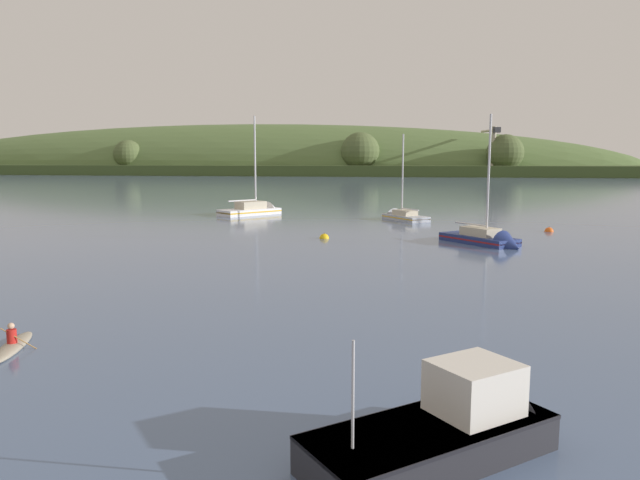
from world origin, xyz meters
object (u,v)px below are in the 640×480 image
Objects in this scene: sailboat_midwater_white at (487,242)px; fishing_boat_moored at (452,435)px; sailboat_far_left at (401,218)px; dockside_crane at (493,152)px; mooring_buoy_off_fishing_boat at (324,238)px; mooring_buoy_midchannel at (549,232)px; sailboat_near_mooring at (256,213)px; canoe_with_paddler at (12,346)px.

sailboat_midwater_white is 33.14m from fishing_boat_moored.
sailboat_far_left is 50.73m from fishing_boat_moored.
dockside_crane is 168.47m from sailboat_far_left.
fishing_boat_moored is 7.00× the size of mooring_buoy_off_fishing_boat.
sailboat_midwater_white reaches higher than mooring_buoy_midchannel.
sailboat_near_mooring is 2.10× the size of fishing_boat_moored.
sailboat_far_left is at bearing 160.89° from sailboat_midwater_white.
dockside_crane is 185.53m from mooring_buoy_off_fishing_boat.
fishing_boat_moored is at bearing -48.09° from sailboat_midwater_white.
sailboat_midwater_white is at bearing 42.36° from fishing_boat_moored.
sailboat_far_left is at bearing 143.60° from mooring_buoy_midchannel.
fishing_boat_moored is at bearing 156.63° from dockside_crane.
canoe_with_paddler is 4.10× the size of mooring_buoy_off_fishing_boat.
sailboat_near_mooring is at bearing 42.42° from sailboat_far_left.
fishing_boat_moored is at bearing -79.99° from mooring_buoy_off_fishing_boat.
dockside_crane is 185.06m from sailboat_midwater_white.
fishing_boat_moored reaches higher than canoe_with_paddler.
sailboat_near_mooring reaches higher than fishing_boat_moored.
canoe_with_paddler is at bearing -127.50° from mooring_buoy_midchannel.
sailboat_midwater_white is (-33.37, -181.82, -8.82)m from dockside_crane.
sailboat_far_left is 17.30m from mooring_buoy_off_fishing_boat.
mooring_buoy_midchannel is at bearing 35.68° from fishing_boat_moored.
mooring_buoy_midchannel is at bearing -72.63° from sailboat_near_mooring.
mooring_buoy_off_fishing_boat is (9.92, -20.19, -0.19)m from sailboat_near_mooring.
sailboat_near_mooring reaches higher than canoe_with_paddler.
sailboat_midwater_white is 1.06× the size of sailboat_far_left.
sailboat_far_left is at bearing 153.67° from dockside_crane.
dockside_crane is at bearing 43.03° from fishing_boat_moored.
fishing_boat_moored is (-0.59, -50.72, 0.31)m from sailboat_far_left.
mooring_buoy_off_fishing_boat is (-19.47, -6.54, -0.00)m from mooring_buoy_midchannel.
dockside_crane reaches higher than mooring_buoy_midchannel.
canoe_with_paddler reaches higher than mooring_buoy_midchannel.
mooring_buoy_off_fishing_boat is at bearing 149.98° from canoe_with_paddler.
sailboat_far_left reaches higher than canoe_with_paddler.
sailboat_midwater_white is at bearing -10.32° from mooring_buoy_off_fishing_boat.
sailboat_near_mooring is at bearing 167.50° from canoe_with_paddler.
sailboat_near_mooring is at bearing 116.17° from mooring_buoy_off_fishing_boat.
mooring_buoy_off_fishing_boat is (-6.74, -15.93, -0.13)m from sailboat_far_left.
fishing_boat_moored is 7.10× the size of mooring_buoy_midchannel.
mooring_buoy_off_fishing_boat is at bearing -137.21° from sailboat_midwater_white.
dockside_crane is 1.71× the size of sailboat_midwater_white.
canoe_with_paddler is 44.85m from mooring_buoy_midchannel.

